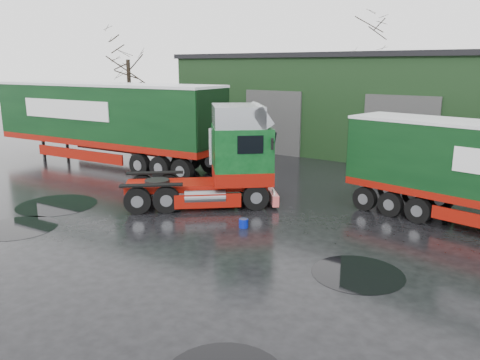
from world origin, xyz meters
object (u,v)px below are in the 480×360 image
(warehouse, at_px, (430,104))
(trailer_left, at_px, (105,124))
(wash_bucket, at_px, (244,223))
(tree_back_a, at_px, (367,74))
(tree_left, at_px, (129,84))
(hero_tractor, at_px, (196,155))

(warehouse, bearing_deg, trailer_left, -134.06)
(wash_bucket, relative_size, tree_back_a, 0.03)
(trailer_left, height_order, tree_left, tree_left)
(warehouse, xyz_separation_m, wash_bucket, (-1.40, -18.68, -3.00))
(trailer_left, bearing_deg, hero_tractor, -112.91)
(warehouse, height_order, tree_left, tree_left)
(tree_left, bearing_deg, trailer_left, -51.68)
(hero_tractor, xyz_separation_m, wash_bucket, (3.21, -1.25, -1.88))
(warehouse, xyz_separation_m, hero_tractor, (-4.62, -17.43, -1.12))
(trailer_left, bearing_deg, wash_bucket, -113.77)
(trailer_left, relative_size, tree_left, 1.75)
(hero_tractor, height_order, tree_back_a, tree_back_a)
(tree_back_a, bearing_deg, trailer_left, -103.67)
(tree_left, bearing_deg, tree_back_a, 58.57)
(hero_tractor, bearing_deg, tree_back_a, 145.22)
(trailer_left, xyz_separation_m, tree_left, (-5.06, 6.40, 1.94))
(trailer_left, bearing_deg, tree_back_a, -18.61)
(warehouse, bearing_deg, wash_bucket, -94.30)
(wash_bucket, relative_size, tree_left, 0.04)
(trailer_left, height_order, wash_bucket, trailer_left)
(trailer_left, relative_size, tree_back_a, 1.57)
(wash_bucket, bearing_deg, warehouse, 85.70)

